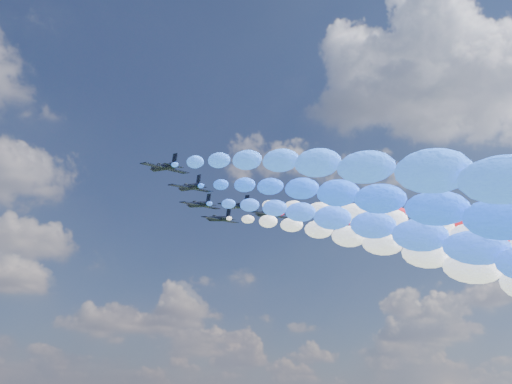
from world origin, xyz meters
TOP-DOWN VIEW (x-y plane):
  - jet_0 at (-27.38, -4.24)m, footprint 10.60×14.04m
  - trail_0 at (-27.38, -68.73)m, footprint 6.74×124.87m
  - jet_1 at (-17.40, 4.06)m, footprint 10.33×13.85m
  - trail_1 at (-17.40, -60.43)m, footprint 6.74×124.87m
  - jet_2 at (-9.91, 14.20)m, footprint 10.28×13.82m
  - trail_2 at (-9.91, -50.29)m, footprint 6.74×124.87m
  - jet_3 at (-1.63, 10.24)m, footprint 10.08×13.67m
  - trail_3 at (-1.63, -54.25)m, footprint 6.74×124.87m
  - jet_4 at (-0.00, 22.27)m, footprint 10.52×13.98m
  - trail_4 at (-0.00, -42.22)m, footprint 6.74×124.87m
  - jet_5 at (8.80, 11.76)m, footprint 10.27×13.80m
  - trail_5 at (8.80, -52.73)m, footprint 6.74×124.87m
  - jet_6 at (20.33, 2.26)m, footprint 9.88×13.53m
  - jet_7 at (28.41, -5.66)m, footprint 10.22×13.77m

SIDE VIEW (x-z plane):
  - trail_0 at x=-27.38m, z-range 44.60..97.81m
  - trail_1 at x=-17.40m, z-range 44.60..97.81m
  - trail_2 at x=-9.91m, z-range 44.60..97.81m
  - trail_3 at x=-1.63m, z-range 44.60..97.81m
  - trail_4 at x=0.00m, z-range 44.60..97.81m
  - trail_5 at x=8.80m, z-range 44.60..97.81m
  - jet_0 at x=-27.38m, z-range 92.79..98.72m
  - jet_1 at x=-17.40m, z-range 92.79..98.72m
  - jet_2 at x=-9.91m, z-range 92.79..98.72m
  - jet_3 at x=-1.63m, z-range 92.79..98.72m
  - jet_4 at x=0.00m, z-range 92.79..98.72m
  - jet_5 at x=8.80m, z-range 92.79..98.72m
  - jet_6 at x=20.33m, z-range 92.79..98.72m
  - jet_7 at x=28.41m, z-range 92.79..98.72m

